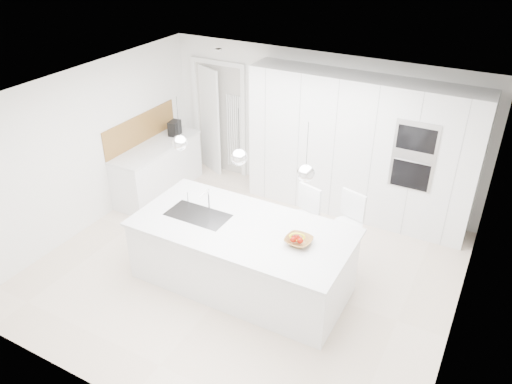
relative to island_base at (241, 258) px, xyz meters
The scene contains 27 objects.
floor 0.53m from the island_base, 108.43° to the left, with size 5.50×5.50×0.00m, color beige.
wall_back 2.92m from the island_base, 92.05° to the left, with size 5.50×5.50×0.00m, color white.
wall_left 2.98m from the island_base, behind, with size 5.00×5.00×0.00m, color white.
ceiling 2.09m from the island_base, 108.43° to the left, with size 5.50×5.50×0.00m, color white.
tall_cabinets 2.69m from the island_base, 74.36° to the left, with size 3.60×0.60×2.30m, color white.
oven_stack 2.86m from the island_base, 53.85° to the left, with size 0.62×0.04×1.05m, color #A5A5A8, non-canonical shape.
doorway_frame 3.50m from the island_base, 126.50° to the left, with size 1.11×0.08×2.13m, color white, non-canonical shape.
hallway_door 3.61m from the island_base, 130.22° to the left, with size 0.82×0.04×2.00m, color white.
radiator 3.28m from the island_base, 122.08° to the left, with size 0.32×0.04×1.40m, color white, non-canonical shape.
left_base_cabinets 2.96m from the island_base, 149.53° to the left, with size 0.60×1.80×0.86m, color white.
left_worktop 2.99m from the island_base, 149.53° to the left, with size 0.62×1.82×0.04m, color silver.
oak_backsplash 3.29m from the island_base, 152.14° to the left, with size 0.02×1.80×0.50m, color olive.
island_base is the anchor object (origin of this frame).
island_worktop 0.45m from the island_base, 90.00° to the left, with size 2.84×1.40×0.04m, color silver.
island_sink 0.76m from the island_base, behind, with size 0.84×0.44×0.18m, color #3F3F42, non-canonical shape.
island_tap 0.89m from the island_base, 161.57° to the left, with size 0.02×0.02×0.30m, color white.
pendant_left 1.70m from the island_base, behind, with size 0.20×0.20×0.20m, color white.
pendant_mid 1.47m from the island_base, 146.31° to the right, with size 0.20×0.20×0.20m, color white.
pendant_right 1.70m from the island_base, ahead, with size 0.20×0.20×0.20m, color white.
fruit_bowl 0.94m from the island_base, ahead, with size 0.33×0.33×0.08m, color olive.
espresso_machine 3.30m from the island_base, 141.20° to the left, with size 0.16×0.24×0.26m, color black.
bar_stool_left 0.98m from the island_base, 56.43° to the left, with size 0.39×0.54×1.17m, color white, non-canonical shape.
bar_stool_right 1.46m from the island_base, 39.18° to the left, with size 0.39×0.54×1.18m, color white, non-canonical shape.
apple_a 0.98m from the island_base, ahead, with size 0.08×0.08×0.08m, color #9D1508.
apple_b 0.94m from the island_base, ahead, with size 0.09×0.09×0.09m, color #9D1508.
apple_c 0.91m from the island_base, ahead, with size 0.08×0.08×0.08m, color #9D1508.
banana_bunch 0.97m from the island_base, ahead, with size 0.20×0.20×0.03m, color yellow.
Camera 1 is at (2.79, -4.84, 4.44)m, focal length 35.00 mm.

